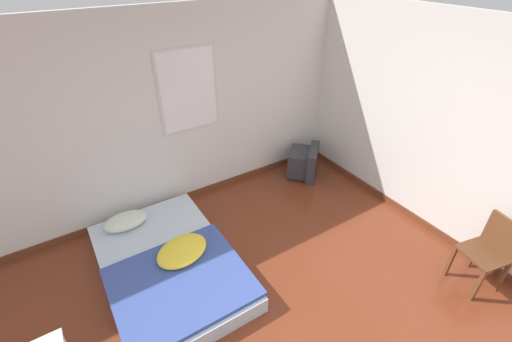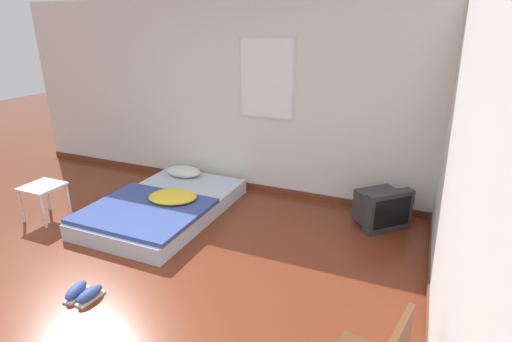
# 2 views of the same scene
# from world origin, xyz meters

# --- Properties ---
(wall_back) EXTENTS (7.52, 0.08, 2.60)m
(wall_back) POSITION_xyz_m (0.00, 2.84, 1.29)
(wall_back) COLOR silver
(wall_back) RESTS_ON ground_plane
(wall_right) EXTENTS (0.08, 8.03, 2.60)m
(wall_right) POSITION_xyz_m (2.59, 0.00, 1.29)
(wall_right) COLOR silver
(wall_right) RESTS_ON ground_plane
(mattress_bed) EXTENTS (1.35, 2.06, 0.34)m
(mattress_bed) POSITION_xyz_m (-0.56, 1.62, 0.13)
(mattress_bed) COLOR silver
(mattress_bed) RESTS_ON ground_plane
(crt_tv) EXTENTS (0.68, 0.68, 0.49)m
(crt_tv) POSITION_xyz_m (1.99, 2.39, 0.23)
(crt_tv) COLOR #333338
(crt_tv) RESTS_ON ground_plane
(wooden_chair) EXTENTS (0.47, 0.47, 0.84)m
(wooden_chair) POSITION_xyz_m (2.26, -0.29, 0.49)
(wooden_chair) COLOR brown
(wooden_chair) RESTS_ON ground_plane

